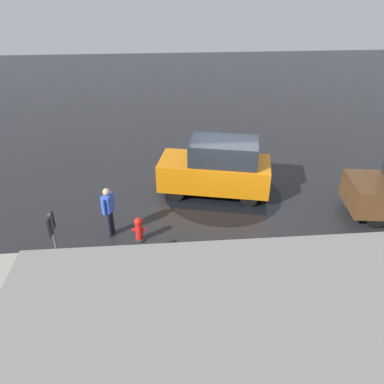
{
  "coord_description": "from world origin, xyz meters",
  "views": [
    {
      "loc": [
        2.26,
        11.43,
        6.92
      ],
      "look_at": [
        1.37,
        1.01,
        0.9
      ],
      "focal_mm": 35.0,
      "sensor_mm": 36.0,
      "label": 1
    }
  ],
  "objects_px": {
    "fire_hydrant": "(139,229)",
    "sign_post": "(56,244)",
    "moving_hatchback": "(217,168)",
    "pedestrian": "(108,208)"
  },
  "relations": [
    {
      "from": "moving_hatchback",
      "to": "fire_hydrant",
      "type": "height_order",
      "value": "moving_hatchback"
    },
    {
      "from": "pedestrian",
      "to": "sign_post",
      "type": "xyz_separation_m",
      "value": [
        0.87,
        2.47,
        0.62
      ]
    },
    {
      "from": "fire_hydrant",
      "to": "pedestrian",
      "type": "relative_size",
      "value": 0.5
    },
    {
      "from": "fire_hydrant",
      "to": "pedestrian",
      "type": "bearing_deg",
      "value": -23.08
    },
    {
      "from": "pedestrian",
      "to": "sign_post",
      "type": "height_order",
      "value": "sign_post"
    },
    {
      "from": "moving_hatchback",
      "to": "sign_post",
      "type": "relative_size",
      "value": 1.75
    },
    {
      "from": "fire_hydrant",
      "to": "sign_post",
      "type": "xyz_separation_m",
      "value": [
        1.74,
        2.1,
        1.18
      ]
    },
    {
      "from": "sign_post",
      "to": "fire_hydrant",
      "type": "bearing_deg",
      "value": -129.76
    },
    {
      "from": "sign_post",
      "to": "pedestrian",
      "type": "bearing_deg",
      "value": -109.34
    },
    {
      "from": "pedestrian",
      "to": "moving_hatchback",
      "type": "bearing_deg",
      "value": -147.44
    }
  ]
}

